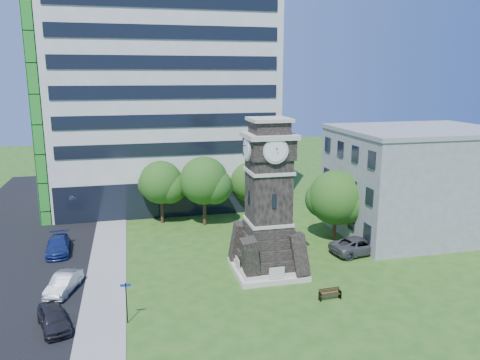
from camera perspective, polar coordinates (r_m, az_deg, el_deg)
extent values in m
plane|color=#265418|center=(35.69, -0.45, -12.76)|extent=(160.00, 160.00, 0.00)
cube|color=gray|center=(39.57, -15.92, -10.59)|extent=(3.00, 70.00, 0.06)
cube|color=beige|center=(38.07, 3.35, -10.76)|extent=(5.40, 5.40, 0.40)
cube|color=beige|center=(37.93, 3.36, -10.28)|extent=(4.80, 4.80, 0.30)
cube|color=black|center=(35.87, 3.49, -0.45)|extent=(3.00, 3.00, 6.40)
cube|color=beige|center=(36.67, 3.43, -5.02)|extent=(3.25, 3.25, 0.25)
cube|color=beige|center=(35.66, 3.51, 1.12)|extent=(3.25, 3.25, 0.25)
cube|color=black|center=(34.71, 4.19, -2.61)|extent=(0.35, 0.08, 1.10)
cube|color=black|center=(35.34, 3.55, 3.98)|extent=(3.30, 3.30, 1.60)
cube|color=beige|center=(35.22, 3.57, 5.43)|extent=(3.70, 3.70, 0.35)
cylinder|color=white|center=(33.67, 4.43, 3.53)|extent=(1.56, 0.06, 1.56)
cylinder|color=white|center=(34.87, 0.76, 3.89)|extent=(0.06, 1.56, 1.56)
cube|color=black|center=(35.15, 3.59, 6.40)|extent=(2.60, 2.60, 0.90)
cube|color=beige|center=(35.09, 3.60, 7.37)|extent=(3.00, 3.00, 0.25)
cube|color=silver|center=(57.59, -9.38, 11.18)|extent=(25.00, 15.00, 28.00)
cube|color=black|center=(52.12, -8.32, -2.28)|extent=(24.50, 0.80, 4.00)
cube|color=#999C9F|center=(48.99, 20.72, -0.33)|extent=(15.00, 12.00, 10.00)
cube|color=#999C9F|center=(48.16, 21.21, 5.71)|extent=(15.20, 12.20, 0.40)
imported|color=black|center=(32.20, -21.79, -15.37)|extent=(2.72, 4.23, 1.34)
imported|color=#929498|center=(36.79, -20.70, -11.69)|extent=(2.48, 4.27, 1.33)
imported|color=navy|center=(44.47, -21.29, -7.45)|extent=(2.23, 4.86, 1.38)
imported|color=#4E4E54|center=(42.70, 14.38, -7.71)|extent=(5.68, 3.29, 1.49)
cube|color=black|center=(33.87, 9.71, -13.84)|extent=(0.05, 0.40, 0.62)
cube|color=black|center=(34.45, 12.08, -13.47)|extent=(0.05, 0.40, 0.62)
cube|color=#351E12|center=(34.11, 10.91, -13.52)|extent=(1.59, 0.42, 0.04)
cube|color=#351E12|center=(34.16, 10.79, -13.02)|extent=(1.59, 0.04, 0.35)
cylinder|color=black|center=(31.12, -13.66, -14.37)|extent=(0.07, 0.07, 2.73)
cube|color=#0E229A|center=(30.59, -13.78, -12.35)|extent=(0.66, 0.04, 0.16)
cylinder|color=#332114|center=(50.16, -9.48, -3.77)|extent=(0.33, 0.33, 2.56)
sphere|color=#34691F|center=(49.38, -9.61, -0.28)|extent=(4.51, 4.51, 4.51)
sphere|color=#34691F|center=(49.11, -8.51, -0.91)|extent=(3.38, 3.38, 3.38)
sphere|color=#34691F|center=(49.95, -10.55, -0.50)|extent=(3.16, 3.16, 3.16)
cylinder|color=#332114|center=(48.94, -4.34, -3.92)|extent=(0.37, 0.37, 2.76)
sphere|color=#275419|center=(48.09, -4.41, -0.07)|extent=(4.96, 4.96, 4.96)
sphere|color=#275419|center=(47.90, -3.13, -0.76)|extent=(3.72, 3.72, 3.72)
sphere|color=#275419|center=(48.64, -5.53, -0.31)|extent=(3.47, 3.47, 3.47)
cylinder|color=#332114|center=(53.76, 1.17, -2.76)|extent=(0.33, 0.33, 2.05)
sphere|color=#2F671E|center=(53.15, 1.18, -0.16)|extent=(4.71, 4.71, 4.71)
sphere|color=#2F671E|center=(53.03, 2.29, -0.64)|extent=(3.53, 3.53, 3.53)
sphere|color=#2F671E|center=(53.56, 0.17, -0.31)|extent=(3.30, 3.30, 3.30)
cylinder|color=#332114|center=(45.44, 11.44, -5.70)|extent=(0.35, 0.35, 2.41)
sphere|color=#34671E|center=(44.61, 11.60, -2.11)|extent=(5.14, 5.14, 5.14)
sphere|color=#34671E|center=(44.72, 13.05, -2.76)|extent=(3.85, 3.85, 3.85)
sphere|color=#34671E|center=(44.88, 10.20, -2.31)|extent=(3.60, 3.60, 3.60)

